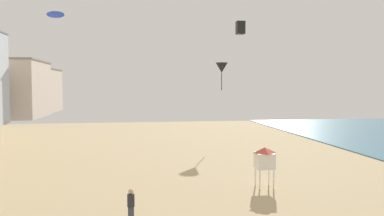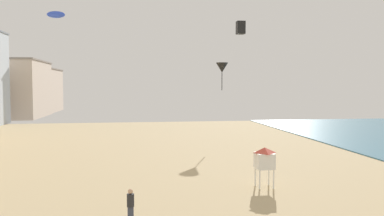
{
  "view_description": "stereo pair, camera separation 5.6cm",
  "coord_description": "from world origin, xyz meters",
  "views": [
    {
      "loc": [
        -1.53,
        -8.86,
        6.46
      ],
      "look_at": [
        2.4,
        17.92,
        4.89
      ],
      "focal_mm": 36.39,
      "sensor_mm": 36.0,
      "label": 1
    },
    {
      "loc": [
        -1.48,
        -8.87,
        6.46
      ],
      "look_at": [
        2.4,
        17.92,
        4.89
      ],
      "focal_mm": 36.39,
      "sensor_mm": 36.0,
      "label": 2
    }
  ],
  "objects": [
    {
      "name": "kite_flyer",
      "position": [
        -1.77,
        9.24,
        0.92
      ],
      "size": [
        0.34,
        0.34,
        1.64
      ],
      "rotation": [
        0.0,
        0.0,
        2.85
      ],
      "color": "#383D4C",
      "rests_on": "ground"
    },
    {
      "name": "kite_black_box",
      "position": [
        7.56,
        24.18,
        11.46
      ],
      "size": [
        0.7,
        0.7,
        1.11
      ],
      "color": "black"
    },
    {
      "name": "kite_black_delta_2",
      "position": [
        8.83,
        37.13,
        8.6
      ],
      "size": [
        1.47,
        1.47,
        3.33
      ],
      "color": "black"
    },
    {
      "name": "kite_blue_parafoil",
      "position": [
        -10.54,
        38.3,
        14.64
      ],
      "size": [
        2.04,
        0.57,
        0.79
      ],
      "color": "blue"
    },
    {
      "name": "lifeguard_stand",
      "position": [
        6.56,
        14.59,
        1.84
      ],
      "size": [
        1.1,
        1.1,
        2.55
      ],
      "rotation": [
        0.0,
        0.0,
        0.25
      ],
      "color": "white",
      "rests_on": "ground"
    },
    {
      "name": "boardwalk_hotel_furthest",
      "position": [
        -28.91,
        91.69,
        5.31
      ],
      "size": [
        16.74,
        14.48,
        10.61
      ],
      "color": "#C6B29E",
      "rests_on": "ground"
    }
  ]
}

